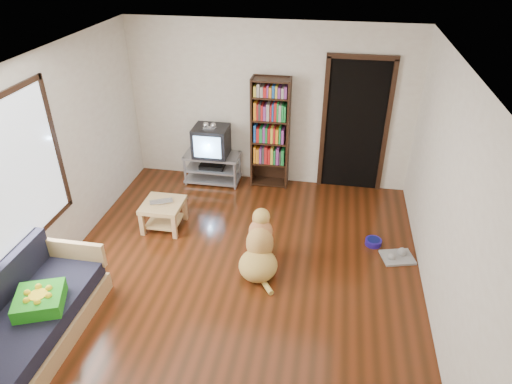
% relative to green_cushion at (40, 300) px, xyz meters
% --- Properties ---
extents(ground, '(5.00, 5.00, 0.00)m').
position_rel_green_cushion_xyz_m(ground, '(1.75, 1.31, -0.50)').
color(ground, '#50210D').
rests_on(ground, ground).
extents(ceiling, '(5.00, 5.00, 0.00)m').
position_rel_green_cushion_xyz_m(ceiling, '(1.75, 1.31, 2.10)').
color(ceiling, white).
rests_on(ceiling, ground).
extents(wall_back, '(4.50, 0.00, 4.50)m').
position_rel_green_cushion_xyz_m(wall_back, '(1.75, 3.81, 0.80)').
color(wall_back, silver).
rests_on(wall_back, ground).
extents(wall_front, '(4.50, 0.00, 4.50)m').
position_rel_green_cushion_xyz_m(wall_front, '(1.75, -1.19, 0.80)').
color(wall_front, silver).
rests_on(wall_front, ground).
extents(wall_left, '(0.00, 5.00, 5.00)m').
position_rel_green_cushion_xyz_m(wall_left, '(-0.50, 1.31, 0.80)').
color(wall_left, silver).
rests_on(wall_left, ground).
extents(wall_right, '(0.00, 5.00, 5.00)m').
position_rel_green_cushion_xyz_m(wall_right, '(4.00, 1.31, 0.80)').
color(wall_right, silver).
rests_on(wall_right, ground).
extents(green_cushion, '(0.59, 0.59, 0.15)m').
position_rel_green_cushion_xyz_m(green_cushion, '(0.00, 0.00, 0.00)').
color(green_cushion, green).
rests_on(green_cushion, sofa).
extents(laptop, '(0.37, 0.32, 0.03)m').
position_rel_green_cushion_xyz_m(laptop, '(0.51, 2.10, -0.08)').
color(laptop, silver).
rests_on(laptop, coffee_table).
extents(dog_bowl, '(0.22, 0.22, 0.08)m').
position_rel_green_cushion_xyz_m(dog_bowl, '(3.45, 2.22, -0.46)').
color(dog_bowl, '#231489').
rests_on(dog_bowl, ground).
extents(grey_rag, '(0.47, 0.42, 0.03)m').
position_rel_green_cushion_xyz_m(grey_rag, '(3.75, 1.97, -0.48)').
color(grey_rag, '#9B9B9B').
rests_on(grey_rag, ground).
extents(window, '(0.03, 1.46, 1.70)m').
position_rel_green_cushion_xyz_m(window, '(-0.48, 0.81, 1.00)').
color(window, white).
rests_on(window, wall_left).
extents(doorway, '(1.03, 0.05, 2.19)m').
position_rel_green_cushion_xyz_m(doorway, '(3.10, 3.79, 0.62)').
color(doorway, black).
rests_on(doorway, wall_back).
extents(tv_stand, '(0.90, 0.45, 0.50)m').
position_rel_green_cushion_xyz_m(tv_stand, '(0.85, 3.56, -0.23)').
color(tv_stand, '#99999E').
rests_on(tv_stand, ground).
extents(crt_tv, '(0.55, 0.52, 0.58)m').
position_rel_green_cushion_xyz_m(crt_tv, '(0.85, 3.58, 0.25)').
color(crt_tv, black).
rests_on(crt_tv, tv_stand).
extents(bookshelf, '(0.60, 0.30, 1.80)m').
position_rel_green_cushion_xyz_m(bookshelf, '(1.80, 3.66, 0.50)').
color(bookshelf, black).
rests_on(bookshelf, ground).
extents(sofa, '(0.80, 1.80, 0.80)m').
position_rel_green_cushion_xyz_m(sofa, '(-0.12, -0.07, -0.23)').
color(sofa, tan).
rests_on(sofa, ground).
extents(coffee_table, '(0.55, 0.55, 0.40)m').
position_rel_green_cushion_xyz_m(coffee_table, '(0.51, 2.13, -0.22)').
color(coffee_table, tan).
rests_on(coffee_table, ground).
extents(dog, '(0.51, 0.92, 0.77)m').
position_rel_green_cushion_xyz_m(dog, '(2.00, 1.47, -0.21)').
color(dog, tan).
rests_on(dog, ground).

